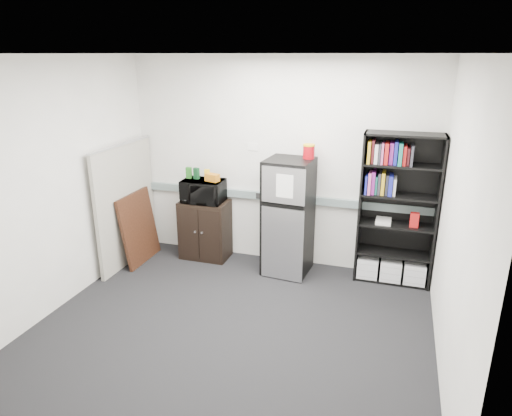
# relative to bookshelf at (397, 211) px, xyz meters

# --- Properties ---
(floor) EXTENTS (4.00, 4.00, 0.00)m
(floor) POSITION_rel_bookshelf_xyz_m (-1.53, -1.57, -0.91)
(floor) COLOR black
(floor) RESTS_ON ground
(wall_back) EXTENTS (4.00, 0.02, 2.70)m
(wall_back) POSITION_rel_bookshelf_xyz_m (-1.53, 0.18, 0.44)
(wall_back) COLOR white
(wall_back) RESTS_ON floor
(wall_right) EXTENTS (0.02, 3.50, 2.70)m
(wall_right) POSITION_rel_bookshelf_xyz_m (0.47, -1.57, 0.44)
(wall_right) COLOR white
(wall_right) RESTS_ON floor
(wall_left) EXTENTS (0.02, 3.50, 2.70)m
(wall_left) POSITION_rel_bookshelf_xyz_m (-3.53, -1.57, 0.44)
(wall_left) COLOR white
(wall_left) RESTS_ON floor
(ceiling) EXTENTS (4.00, 3.50, 0.02)m
(ceiling) POSITION_rel_bookshelf_xyz_m (-1.53, -1.57, 1.79)
(ceiling) COLOR white
(ceiling) RESTS_ON wall_back
(electrical_raceway) EXTENTS (3.92, 0.05, 0.10)m
(electrical_raceway) POSITION_rel_bookshelf_xyz_m (-1.53, 0.15, -0.01)
(electrical_raceway) COLOR gray
(electrical_raceway) RESTS_ON wall_back
(wall_note) EXTENTS (0.14, 0.00, 0.10)m
(wall_note) POSITION_rel_bookshelf_xyz_m (-1.88, 0.18, 0.64)
(wall_note) COLOR white
(wall_note) RESTS_ON wall_back
(bookshelf) EXTENTS (0.90, 0.34, 1.85)m
(bookshelf) POSITION_rel_bookshelf_xyz_m (0.00, 0.00, 0.00)
(bookshelf) COLOR black
(bookshelf) RESTS_ON floor
(cubicle_partition) EXTENTS (0.06, 1.30, 1.62)m
(cubicle_partition) POSITION_rel_bookshelf_xyz_m (-3.43, -0.49, -0.10)
(cubicle_partition) COLOR gray
(cubicle_partition) RESTS_ON floor
(cabinet) EXTENTS (0.65, 0.44, 0.81)m
(cabinet) POSITION_rel_bookshelf_xyz_m (-2.49, -0.06, -0.51)
(cabinet) COLOR black
(cabinet) RESTS_ON floor
(microwave) EXTENTS (0.56, 0.39, 0.30)m
(microwave) POSITION_rel_bookshelf_xyz_m (-2.49, -0.08, 0.05)
(microwave) COLOR black
(microwave) RESTS_ON cabinet
(snack_box_a) EXTENTS (0.07, 0.05, 0.15)m
(snack_box_a) POSITION_rel_bookshelf_xyz_m (-2.71, -0.05, 0.28)
(snack_box_a) COLOR #1E5D1A
(snack_box_a) RESTS_ON microwave
(snack_box_b) EXTENTS (0.08, 0.07, 0.15)m
(snack_box_b) POSITION_rel_bookshelf_xyz_m (-2.60, -0.05, 0.28)
(snack_box_b) COLOR #0C391A
(snack_box_b) RESTS_ON microwave
(snack_box_c) EXTENTS (0.08, 0.07, 0.14)m
(snack_box_c) POSITION_rel_bookshelf_xyz_m (-2.44, -0.05, 0.27)
(snack_box_c) COLOR gold
(snack_box_c) RESTS_ON microwave
(snack_bag) EXTENTS (0.20, 0.14, 0.10)m
(snack_bag) POSITION_rel_bookshelf_xyz_m (-2.35, -0.10, 0.25)
(snack_bag) COLOR #BB6A12
(snack_bag) RESTS_ON microwave
(refrigerator) EXTENTS (0.60, 0.63, 1.49)m
(refrigerator) POSITION_rel_bookshelf_xyz_m (-1.31, -0.14, -0.17)
(refrigerator) COLOR black
(refrigerator) RESTS_ON floor
(coffee_can) EXTENTS (0.14, 0.14, 0.19)m
(coffee_can) POSITION_rel_bookshelf_xyz_m (-1.10, -0.02, 0.67)
(coffee_can) COLOR #A30710
(coffee_can) RESTS_ON refrigerator
(framed_poster) EXTENTS (0.18, 0.74, 0.95)m
(framed_poster) POSITION_rel_bookshelf_xyz_m (-3.30, -0.44, -0.43)
(framed_poster) COLOR black
(framed_poster) RESTS_ON floor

